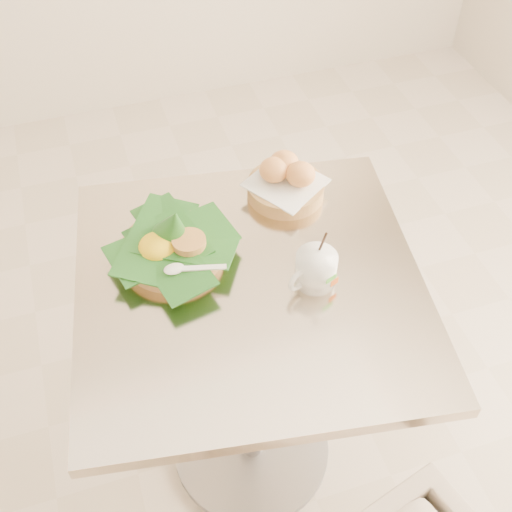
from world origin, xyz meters
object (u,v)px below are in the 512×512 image
object	(u,v)px
rice_basket	(172,244)
bread_basket	(286,181)
cafe_table	(250,344)
coffee_mug	(315,269)

from	to	relation	value
rice_basket	bread_basket	world-z (taller)	rice_basket
bread_basket	rice_basket	bearing A→B (deg)	-158.93
cafe_table	rice_basket	xyz separation A→B (m)	(-0.13, 0.12, 0.26)
cafe_table	rice_basket	size ratio (longest dim) A/B	3.04
cafe_table	bread_basket	size ratio (longest dim) A/B	3.86
rice_basket	bread_basket	size ratio (longest dim) A/B	1.27
bread_basket	coffee_mug	distance (m)	0.27
coffee_mug	bread_basket	bearing A→B (deg)	82.50
cafe_table	bread_basket	world-z (taller)	bread_basket
bread_basket	coffee_mug	size ratio (longest dim) A/B	1.44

